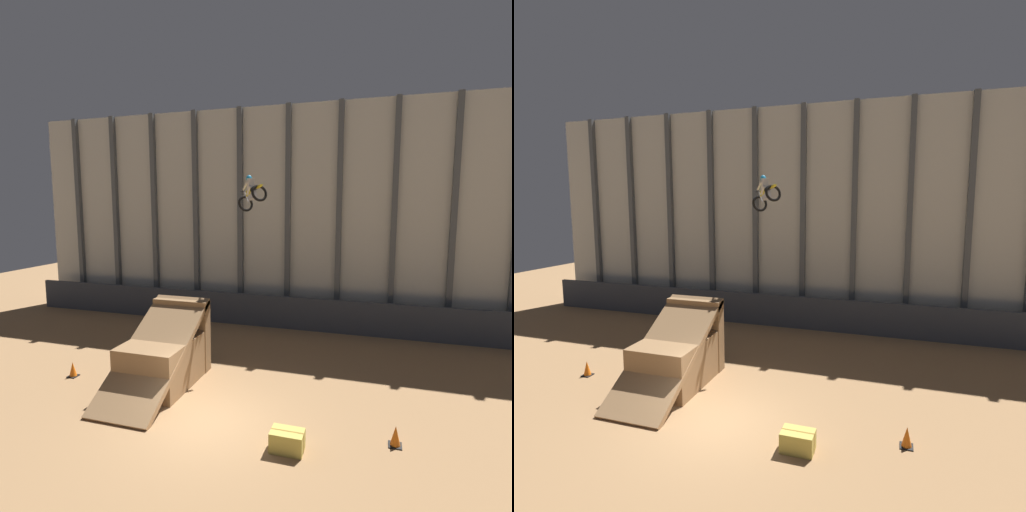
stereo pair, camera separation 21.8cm
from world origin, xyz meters
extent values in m
plane|color=#9E754C|center=(0.00, 0.00, 0.00)|extent=(60.00, 60.00, 0.00)
cube|color=beige|center=(0.00, 11.30, 5.97)|extent=(32.00, 0.12, 11.94)
cube|color=#4C5156|center=(-13.82, 11.10, 5.97)|extent=(0.28, 0.28, 11.94)
cube|color=#4C5156|center=(-11.05, 11.10, 5.97)|extent=(0.28, 0.28, 11.94)
cube|color=#4C5156|center=(-8.29, 11.10, 5.97)|extent=(0.28, 0.28, 11.94)
cube|color=#4C5156|center=(-5.53, 11.10, 5.97)|extent=(0.28, 0.28, 11.94)
cube|color=#4C5156|center=(-2.76, 11.10, 5.97)|extent=(0.28, 0.28, 11.94)
cube|color=#4C5156|center=(0.00, 11.10, 5.97)|extent=(0.28, 0.28, 11.94)
cube|color=#4C5156|center=(2.76, 11.10, 5.97)|extent=(0.28, 0.28, 11.94)
cube|color=#4C5156|center=(5.53, 11.10, 5.97)|extent=(0.28, 0.28, 11.94)
cube|color=#4C5156|center=(8.29, 11.10, 5.97)|extent=(0.28, 0.28, 11.94)
cube|color=#383D47|center=(0.00, 9.88, 0.87)|extent=(31.36, 0.20, 1.74)
cube|color=#966F48|center=(-2.67, 2.19, 0.85)|extent=(2.25, 3.31, 1.70)
cube|color=olive|center=(-2.67, 3.59, 1.42)|extent=(2.29, 0.50, 2.84)
cube|color=#9E754C|center=(-2.67, 1.48, 1.42)|extent=(2.29, 4.84, 3.01)
torus|color=black|center=(-0.96, 6.66, 6.65)|extent=(0.75, 0.74, 0.73)
torus|color=black|center=(-0.04, 5.70, 7.09)|extent=(0.75, 0.74, 0.73)
cube|color=#B7B7BC|center=(-0.49, 6.17, 7.00)|extent=(0.53, 0.54, 0.43)
cube|color=yellow|center=(-0.65, 6.33, 7.14)|extent=(0.49, 0.49, 0.36)
cube|color=black|center=(-0.39, 6.06, 7.28)|extent=(0.51, 0.52, 0.29)
cube|color=yellow|center=(-0.03, 5.69, 7.37)|extent=(0.35, 0.36, 0.17)
cylinder|color=#B7B7BC|center=(-0.89, 6.59, 6.94)|extent=(0.32, 0.32, 0.46)
cylinder|color=black|center=(-0.92, 6.62, 7.18)|extent=(0.34, 0.60, 0.04)
cube|color=silver|center=(-0.58, 6.26, 7.48)|extent=(0.33, 0.32, 0.50)
sphere|color=#2393CC|center=(-0.71, 6.40, 7.76)|extent=(0.41, 0.42, 0.33)
cylinder|color=silver|center=(-0.65, 6.16, 7.22)|extent=(0.32, 0.32, 0.40)
cylinder|color=silver|center=(-0.48, 6.33, 7.22)|extent=(0.32, 0.32, 0.40)
cylinder|color=silver|center=(-0.86, 6.32, 7.43)|extent=(0.38, 0.39, 0.38)
cylinder|color=silver|center=(-0.63, 6.54, 7.43)|extent=(0.38, 0.39, 0.38)
cube|color=black|center=(-6.33, 1.57, 0.01)|extent=(0.36, 0.36, 0.03)
cone|color=orange|center=(-6.33, 1.57, 0.31)|extent=(0.28, 0.28, 0.55)
cube|color=black|center=(5.44, 0.49, 0.01)|extent=(0.36, 0.36, 0.03)
cone|color=orange|center=(5.44, 0.49, 0.31)|extent=(0.28, 0.28, 0.55)
cube|color=#CCB751|center=(2.63, -0.59, 0.28)|extent=(0.90, 0.60, 0.56)
cube|color=#996623|center=(2.63, -0.59, 0.28)|extent=(0.91, 0.04, 0.57)
camera|label=1|loc=(4.76, -10.44, 6.64)|focal=28.00mm
camera|label=2|loc=(4.97, -10.38, 6.64)|focal=28.00mm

